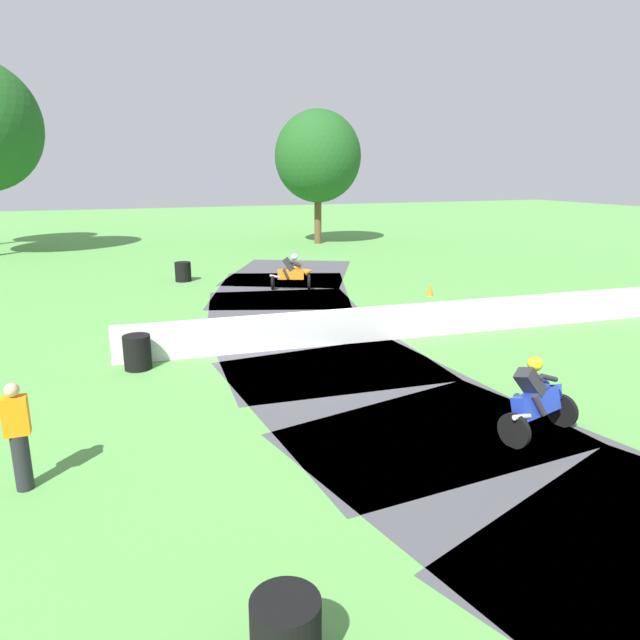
{
  "coord_description": "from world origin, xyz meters",
  "views": [
    {
      "loc": [
        -4.88,
        -13.59,
        4.48
      ],
      "look_at": [
        0.02,
        -0.81,
        0.9
      ],
      "focal_mm": 32.26,
      "sensor_mm": 36.0,
      "label": 1
    }
  ],
  "objects": [
    {
      "name": "track_marshal",
      "position": [
        -6.21,
        -5.11,
        0.82
      ],
      "size": [
        0.34,
        0.24,
        1.63
      ],
      "color": "#232328",
      "rests_on": "ground"
    },
    {
      "name": "traffic_cone",
      "position": [
        6.3,
        4.27,
        0.22
      ],
      "size": [
        0.28,
        0.28,
        0.44
      ],
      "primitive_type": "cone",
      "color": "orange",
      "rests_on": "ground"
    },
    {
      "name": "tree_far_left",
      "position": [
        8.0,
        20.35,
        5.27
      ],
      "size": [
        5.25,
        5.25,
        8.04
      ],
      "color": "brown",
      "rests_on": "ground"
    },
    {
      "name": "track_asphalt",
      "position": [
        1.09,
        -0.07,
        0.0
      ],
      "size": [
        9.56,
        30.51,
        0.01
      ],
      "color": "#47474C",
      "rests_on": "ground"
    },
    {
      "name": "motorcycle_lead_orange",
      "position": [
        1.96,
        7.16,
        0.66
      ],
      "size": [
        1.7,
        1.17,
        1.42
      ],
      "color": "black",
      "rests_on": "ground"
    },
    {
      "name": "tire_stack_mid_a",
      "position": [
        -4.3,
        -0.27,
        0.4
      ],
      "size": [
        0.63,
        0.63,
        0.8
      ],
      "color": "black",
      "rests_on": "ground"
    },
    {
      "name": "ground_plane",
      "position": [
        0.0,
        0.0,
        0.0
      ],
      "size": [
        120.0,
        120.0,
        0.0
      ],
      "primitive_type": "plane",
      "color": "#569947"
    },
    {
      "name": "tire_stack_mid_b",
      "position": [
        -3.64,
        -9.5,
        0.4
      ],
      "size": [
        0.65,
        0.65,
        0.8
      ],
      "color": "black",
      "rests_on": "ground"
    },
    {
      "name": "tire_stack_near",
      "position": [
        -1.76,
        10.41,
        0.4
      ],
      "size": [
        0.66,
        0.66,
        0.8
      ],
      "color": "black",
      "rests_on": "ground"
    },
    {
      "name": "motorcycle_chase_blue",
      "position": [
        1.98,
        -6.28,
        0.64
      ],
      "size": [
        1.68,
        1.11,
        1.43
      ],
      "color": "black",
      "rests_on": "ground"
    },
    {
      "name": "safety_barrier",
      "position": [
        4.76,
        -0.31,
        0.45
      ],
      "size": [
        19.27,
        1.56,
        0.9
      ],
      "primitive_type": "cube",
      "rotation": [
        0.0,
        0.0,
        4.65
      ],
      "color": "white",
      "rests_on": "ground"
    }
  ]
}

